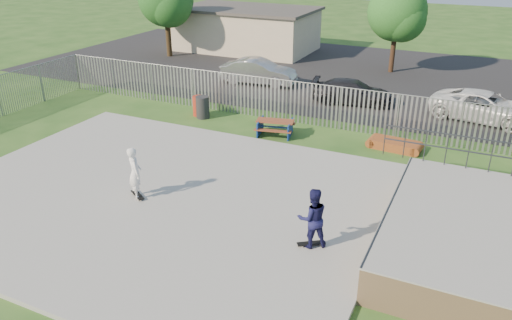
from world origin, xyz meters
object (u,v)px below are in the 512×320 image
at_px(car_dark, 353,92).
at_px(skater_navy, 312,218).
at_px(trash_bin_red, 199,106).
at_px(tree_mid, 397,12).
at_px(funbox, 394,145).
at_px(car_white, 485,107).
at_px(picnic_table, 275,128).
at_px(skater_white, 135,173).
at_px(trash_bin_grey, 203,107).
at_px(car_silver, 259,72).

xyz_separation_m(car_dark, skater_navy, (2.57, -13.80, 0.40)).
bearing_deg(trash_bin_red, tree_mid, 61.80).
relative_size(funbox, car_white, 0.39).
height_order(trash_bin_red, tree_mid, tree_mid).
xyz_separation_m(picnic_table, skater_white, (-1.79, -7.56, 0.69)).
xyz_separation_m(trash_bin_grey, skater_navy, (8.59, -8.44, 0.50)).
relative_size(car_silver, car_white, 0.91).
height_order(funbox, car_dark, car_dark).
bearing_deg(trash_bin_grey, tree_mid, 63.50).
xyz_separation_m(funbox, tree_mid, (-2.77, 13.02, 3.64)).
bearing_deg(tree_mid, trash_bin_grey, -116.50).
bearing_deg(car_dark, trash_bin_grey, 121.69).
bearing_deg(car_silver, trash_bin_grey, 174.47).
bearing_deg(car_dark, tree_mid, -13.64).
height_order(tree_mid, skater_navy, tree_mid).
bearing_deg(trash_bin_grey, trash_bin_red, 147.73).
relative_size(car_white, tree_mid, 0.88).
relative_size(picnic_table, trash_bin_red, 1.93).
height_order(picnic_table, skater_white, skater_white).
distance_m(funbox, skater_white, 10.79).
relative_size(picnic_table, funbox, 0.98).
height_order(funbox, trash_bin_grey, trash_bin_grey).
bearing_deg(skater_white, funbox, -88.60).
bearing_deg(skater_white, car_silver, -39.04).
bearing_deg(skater_navy, funbox, -129.09).
height_order(picnic_table, car_white, car_white).
bearing_deg(picnic_table, car_white, 23.55).
distance_m(picnic_table, skater_navy, 9.03).
xyz_separation_m(funbox, car_dark, (-3.26, 5.33, 0.45)).
height_order(tree_mid, skater_white, tree_mid).
distance_m(car_dark, car_white, 6.43).
distance_m(car_white, skater_navy, 14.36).
xyz_separation_m(trash_bin_grey, car_white, (12.45, 5.38, 0.17)).
relative_size(funbox, car_dark, 0.45).
bearing_deg(skater_navy, trash_bin_grey, -78.94).
distance_m(trash_bin_grey, tree_mid, 14.94).
relative_size(picnic_table, tree_mid, 0.33).
xyz_separation_m(funbox, trash_bin_grey, (-9.28, -0.03, 0.35)).
relative_size(skater_navy, skater_white, 1.00).
bearing_deg(trash_bin_red, skater_navy, -44.07).
distance_m(picnic_table, trash_bin_grey, 4.17).
xyz_separation_m(car_dark, car_white, (6.43, 0.02, 0.07)).
relative_size(picnic_table, trash_bin_grey, 1.76).
height_order(funbox, tree_mid, tree_mid).
bearing_deg(tree_mid, picnic_table, -99.90).
bearing_deg(funbox, car_dark, 126.35).
bearing_deg(funbox, trash_bin_grey, -174.93).
bearing_deg(skater_navy, picnic_table, -94.65).
distance_m(funbox, car_dark, 6.27).
distance_m(trash_bin_grey, car_silver, 6.70).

